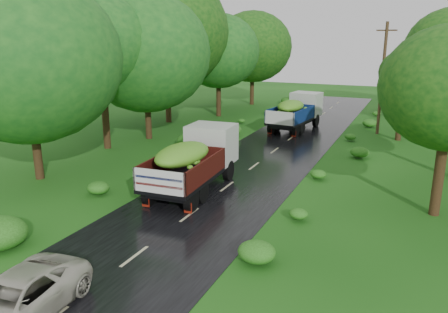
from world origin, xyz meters
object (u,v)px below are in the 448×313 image
Objects in this scene: car at (14,301)px; utility_pole at (382,78)px; truck_near at (196,157)px; truck_far at (297,110)px.

utility_pole is at bearing 72.01° from car.
truck_far is (0.79, 16.38, -0.04)m from truck_near.
car is 0.53× the size of utility_pole.
truck_near reaches higher than truck_far.
truck_far is 27.84m from car.
utility_pole reaches higher than truck_far.
utility_pole is at bearing 64.37° from truck_near.
truck_near is 0.82× the size of utility_pole.
truck_near is at bearing -86.02° from truck_far.
utility_pole is at bearing 13.73° from truck_far.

